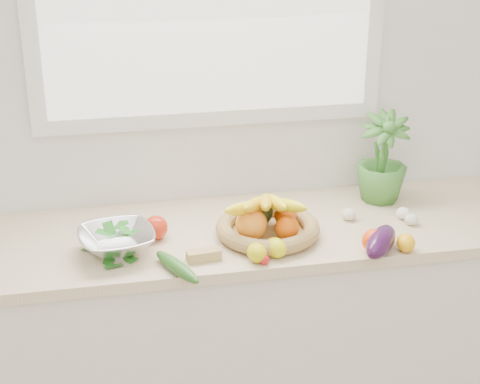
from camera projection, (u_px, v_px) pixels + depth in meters
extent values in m
cube|color=white|center=(210.00, 85.00, 2.71)|extent=(4.50, 0.02, 2.70)
cube|color=silver|center=(226.00, 340.00, 2.80)|extent=(2.20, 0.58, 0.86)
cube|color=beige|center=(225.00, 235.00, 2.63)|extent=(2.24, 0.62, 0.04)
sphere|color=#FF3F08|center=(374.00, 241.00, 2.45)|extent=(0.10, 0.10, 0.08)
ellipsoid|color=#D6C70B|center=(257.00, 253.00, 2.39)|extent=(0.08, 0.09, 0.06)
ellipsoid|color=#FFB00D|center=(406.00, 243.00, 2.46)|extent=(0.07, 0.08, 0.06)
ellipsoid|color=yellow|center=(276.00, 248.00, 2.42)|extent=(0.09, 0.10, 0.07)
sphere|color=red|center=(156.00, 228.00, 2.54)|extent=(0.11, 0.11, 0.08)
cube|color=tan|center=(204.00, 255.00, 2.40)|extent=(0.12, 0.06, 0.04)
ellipsoid|color=white|center=(403.00, 213.00, 2.70)|extent=(0.06, 0.06, 0.04)
ellipsoid|color=white|center=(349.00, 214.00, 2.69)|extent=(0.06, 0.06, 0.04)
ellipsoid|color=silver|center=(411.00, 219.00, 2.65)|extent=(0.07, 0.07, 0.04)
ellipsoid|color=#2F0E34|center=(381.00, 242.00, 2.44)|extent=(0.20, 0.22, 0.09)
ellipsoid|color=#255719|center=(177.00, 267.00, 2.32)|extent=(0.14, 0.24, 0.05)
sphere|color=red|center=(264.00, 259.00, 2.38)|extent=(0.04, 0.04, 0.03)
imported|color=#3D7D2D|center=(382.00, 158.00, 2.80)|extent=(0.23, 0.23, 0.35)
cylinder|color=tan|center=(268.00, 234.00, 2.57)|extent=(0.37, 0.37, 0.01)
torus|color=#AF8A4D|center=(268.00, 228.00, 2.56)|extent=(0.44, 0.44, 0.06)
sphere|color=orange|center=(251.00, 224.00, 2.51)|extent=(0.13, 0.13, 0.11)
sphere|color=#E45807|center=(287.00, 227.00, 2.51)|extent=(0.10, 0.10, 0.08)
sphere|color=#DD5406|center=(285.00, 215.00, 2.61)|extent=(0.10, 0.10, 0.08)
ellipsoid|color=#223115|center=(261.00, 210.00, 2.61)|extent=(0.11, 0.11, 0.11)
ellipsoid|color=yellow|center=(248.00, 208.00, 2.50)|extent=(0.22, 0.18, 0.10)
ellipsoid|color=yellow|center=(257.00, 204.00, 2.51)|extent=(0.16, 0.23, 0.10)
ellipsoid|color=gold|center=(266.00, 202.00, 2.51)|extent=(0.10, 0.25, 0.10)
ellipsoid|color=yellow|center=(275.00, 202.00, 2.52)|extent=(0.06, 0.25, 0.10)
ellipsoid|color=yellow|center=(284.00, 205.00, 2.53)|extent=(0.14, 0.24, 0.10)
cylinder|color=silver|center=(117.00, 251.00, 2.45)|extent=(0.11, 0.11, 0.02)
imported|color=silver|center=(117.00, 240.00, 2.43)|extent=(0.29, 0.29, 0.06)
ellipsoid|color=#256419|center=(116.00, 230.00, 2.42)|extent=(0.21, 0.21, 0.08)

